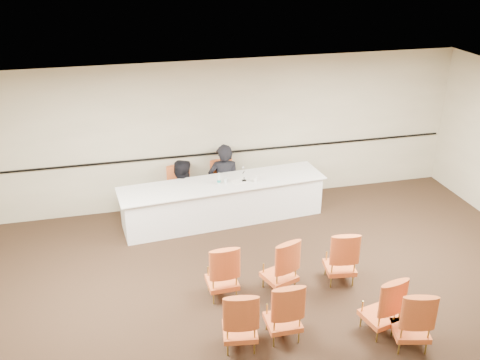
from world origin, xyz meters
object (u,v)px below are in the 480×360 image
(panelist_main_chair, at_px, (224,184))
(aud_chair_back_left, at_px, (240,318))
(panelist_main, at_px, (224,185))
(water_bottle, at_px, (219,179))
(panelist_second, at_px, (182,199))
(coffee_cup, at_px, (255,179))
(drinking_glass, at_px, (226,181))
(aud_chair_front_left, at_px, (222,270))
(panelist_second_chair, at_px, (181,191))
(panel_table, at_px, (223,201))
(aud_chair_front_mid, at_px, (280,264))
(aud_chair_front_right, at_px, (341,255))
(aud_chair_back_mid, at_px, (283,309))
(microphone, at_px, (244,175))
(aud_chair_back_right, at_px, (382,303))
(aud_chair_extra, at_px, (412,317))

(panelist_main_chair, distance_m, aud_chair_back_left, 4.24)
(panelist_main, distance_m, water_bottle, 0.83)
(panelist_main, height_order, panelist_second, panelist_main)
(panelist_second, relative_size, coffee_cup, 14.47)
(drinking_glass, height_order, aud_chair_front_left, aud_chair_front_left)
(panelist_main_chair, xyz_separation_m, panelist_second_chair, (-0.90, -0.08, 0.00))
(drinking_glass, bearing_deg, panel_table, 149.05)
(aud_chair_front_mid, xyz_separation_m, aud_chair_back_left, (-0.91, -1.10, 0.00))
(aud_chair_front_right, height_order, aud_chair_back_mid, same)
(microphone, bearing_deg, aud_chair_front_right, -62.79)
(microphone, xyz_separation_m, drinking_glass, (-0.37, -0.00, -0.08))
(panelist_second, height_order, aud_chair_front_left, panelist_second)
(aud_chair_back_right, bearing_deg, microphone, 93.35)
(aud_chair_back_left, bearing_deg, aud_chair_front_right, 38.39)
(panelist_second_chair, height_order, aud_chair_extra, same)
(aud_chair_back_right, bearing_deg, coffee_cup, 90.72)
(panelist_main, bearing_deg, panelist_second_chair, 12.54)
(aud_chair_back_left, relative_size, aud_chair_back_right, 1.00)
(water_bottle, xyz_separation_m, aud_chair_back_left, (-0.46, -3.54, -0.44))
(panelist_main_chair, bearing_deg, aud_chair_back_left, -104.59)
(panel_table, relative_size, aud_chair_extra, 4.22)
(water_bottle, distance_m, aud_chair_back_right, 4.04)
(aud_chair_back_right, distance_m, aud_chair_extra, 0.45)
(panel_table, height_order, aud_chair_front_mid, aud_chair_front_mid)
(panelist_second_chair, height_order, aud_chair_front_right, same)
(drinking_glass, bearing_deg, aud_chair_back_mid, -89.47)
(panelist_second_chair, relative_size, aud_chair_back_left, 1.00)
(aud_chair_front_mid, relative_size, aud_chair_back_right, 1.00)
(aud_chair_front_left, bearing_deg, panelist_main_chair, 75.50)
(panel_table, xyz_separation_m, aud_chair_back_right, (1.45, -3.76, 0.07))
(aud_chair_front_mid, distance_m, aud_chair_extra, 2.12)
(coffee_cup, height_order, aud_chair_back_left, aud_chair_back_left)
(water_bottle, relative_size, drinking_glass, 2.30)
(panelist_second_chair, relative_size, aud_chair_extra, 1.00)
(panelist_second, xyz_separation_m, aud_chair_back_mid, (0.83, -4.06, 0.19))
(aud_chair_back_left, bearing_deg, aud_chair_extra, -4.85)
(panelist_main_chair, height_order, aud_chair_back_right, same)
(panel_table, bearing_deg, aud_chair_front_right, -65.80)
(aud_chair_front_mid, distance_m, aud_chair_front_right, 1.03)
(coffee_cup, relative_size, aud_chair_back_right, 0.12)
(panel_table, xyz_separation_m, microphone, (0.41, -0.03, 0.53))
(aud_chair_back_mid, xyz_separation_m, aud_chair_extra, (1.63, -0.59, 0.00))
(coffee_cup, distance_m, aud_chair_front_left, 2.61)
(aud_chair_front_right, distance_m, aud_chair_back_right, 1.28)
(panel_table, xyz_separation_m, aud_chair_front_mid, (0.36, -2.48, 0.07))
(water_bottle, bearing_deg, panelist_second, 139.53)
(panel_table, height_order, water_bottle, water_bottle)
(aud_chair_front_right, bearing_deg, aud_chair_front_mid, -171.38)
(panelist_second, relative_size, aud_chair_extra, 1.79)
(panelist_second, height_order, aud_chair_back_right, panelist_second)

